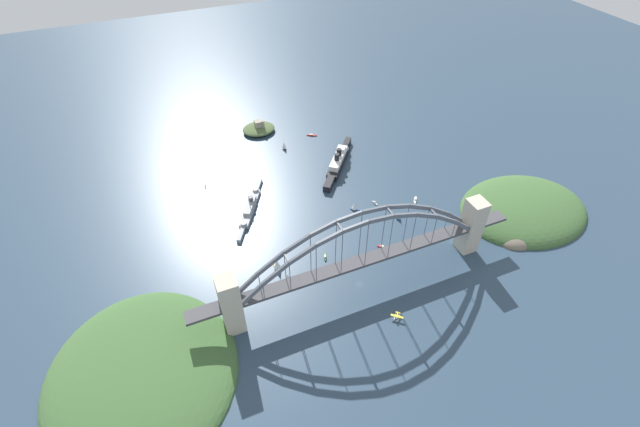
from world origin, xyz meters
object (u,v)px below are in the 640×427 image
small_boat_1 (312,135)px  small_boat_9 (205,186)px  naval_cruiser (250,207)px  fort_island_mid_harbor (259,129)px  small_boat_5 (383,247)px  small_boat_7 (277,264)px  small_boat_8 (288,277)px  small_boat_3 (284,145)px  small_boat_4 (355,206)px  ocean_liner (338,161)px  small_boat_6 (375,203)px  small_boat_10 (398,215)px  seaplane_taxiing_near_bridge (397,317)px  small_boat_2 (415,200)px  small_boat_0 (325,257)px  harbor_arch_bridge (362,259)px

small_boat_1 → small_boat_9: small_boat_9 is taller
naval_cruiser → small_boat_9: (-31.46, 49.88, -1.92)m
naval_cruiser → fort_island_mid_harbor: naval_cruiser is taller
small_boat_5 → small_boat_7: size_ratio=0.69×
small_boat_7 → small_boat_8: small_boat_7 is taller
fort_island_mid_harbor → small_boat_7: bearing=-103.1°
small_boat_3 → small_boat_7: small_boat_7 is taller
small_boat_3 → small_boat_4: 122.24m
ocean_liner → small_boat_6: size_ratio=10.60×
small_boat_4 → small_boat_8: bearing=-147.1°
small_boat_3 → small_boat_10: bearing=-68.5°
small_boat_8 → small_boat_9: small_boat_8 is taller
naval_cruiser → seaplane_taxiing_near_bridge: naval_cruiser is taller
small_boat_2 → small_boat_8: 150.18m
small_boat_5 → small_boat_10: small_boat_10 is taller
small_boat_9 → naval_cruiser: bearing=-57.8°
naval_cruiser → small_boat_8: 92.98m
seaplane_taxiing_near_bridge → small_boat_2: (82.88, 107.80, -1.37)m
naval_cruiser → small_boat_0: size_ratio=8.45×
ocean_liner → small_boat_0: bearing=-119.5°
fort_island_mid_harbor → small_boat_8: (-43.65, -218.86, -0.24)m
small_boat_10 → small_boat_3: bearing=111.5°
small_boat_0 → small_boat_2: bearing=17.1°
small_boat_5 → small_boat_7: (-88.93, 12.42, 4.67)m
ocean_liner → small_boat_2: ocean_liner is taller
fort_island_mid_harbor → small_boat_9: (-78.40, -76.07, -3.14)m
ocean_liner → small_boat_4: bearing=-102.0°
ocean_liner → small_boat_4: (-14.50, -67.94, -1.56)m
small_boat_2 → small_boat_7: 150.20m
naval_cruiser → small_boat_1: size_ratio=7.23×
small_boat_0 → small_boat_5: bearing=-10.3°
fort_island_mid_harbor → small_boat_3: fort_island_mid_harbor is taller
small_boat_9 → small_boat_10: 188.90m
seaplane_taxiing_near_bridge → small_boat_10: 107.47m
small_boat_4 → small_boat_8: 101.05m
small_boat_1 → small_boat_7: 199.17m
small_boat_0 → small_boat_9: 149.61m
seaplane_taxiing_near_bridge → small_boat_9: seaplane_taxiing_near_bridge is taller
seaplane_taxiing_near_bridge → small_boat_9: size_ratio=0.93×
harbor_arch_bridge → small_boat_1: harbor_arch_bridge is taller
harbor_arch_bridge → small_boat_0: size_ratio=28.40×
ocean_liner → small_boat_1: (-3.37, 64.33, -4.97)m
harbor_arch_bridge → small_boat_9: harbor_arch_bridge is taller
small_boat_4 → small_boat_5: (0.34, -52.50, -3.40)m
ocean_liner → small_boat_1: size_ratio=7.07×
naval_cruiser → harbor_arch_bridge: bearing=-65.6°
ocean_liner → small_boat_10: (16.35, -94.12, -1.82)m
seaplane_taxiing_near_bridge → small_boat_8: bearing=133.6°
small_boat_7 → small_boat_10: small_boat_7 is taller
small_boat_2 → small_boat_6: small_boat_6 is taller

